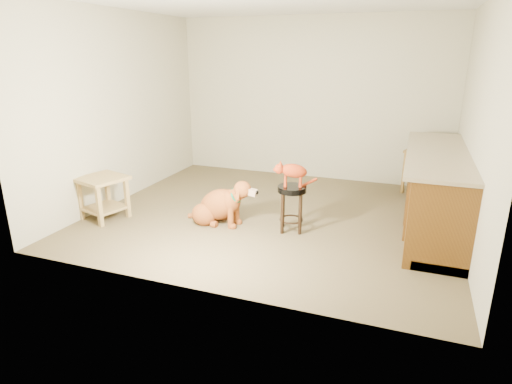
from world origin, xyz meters
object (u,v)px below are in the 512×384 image
at_px(wood_stool, 417,171).
at_px(side_table, 103,191).
at_px(tabby_kitten, 291,171).
at_px(golden_retriever, 219,206).
at_px(padded_stool, 292,199).

xyz_separation_m(wood_stool, side_table, (-3.72, -2.51, 0.02)).
bearing_deg(tabby_kitten, side_table, 175.95).
bearing_deg(side_table, golden_retriever, 13.43).
distance_m(side_table, tabby_kitten, 2.41).
bearing_deg(wood_stool, padded_stool, -123.53).
relative_size(padded_stool, wood_stool, 0.84).
distance_m(padded_stool, golden_retriever, 0.91).
height_order(side_table, tabby_kitten, tabby_kitten).
distance_m(wood_stool, golden_retriever, 3.13).
bearing_deg(golden_retriever, side_table, -163.25).
bearing_deg(side_table, wood_stool, 34.01).
relative_size(padded_stool, side_table, 0.85).
relative_size(wood_stool, tabby_kitten, 1.35).
bearing_deg(side_table, padded_stool, 10.68).
xyz_separation_m(side_table, golden_retriever, (1.46, 0.35, -0.13)).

